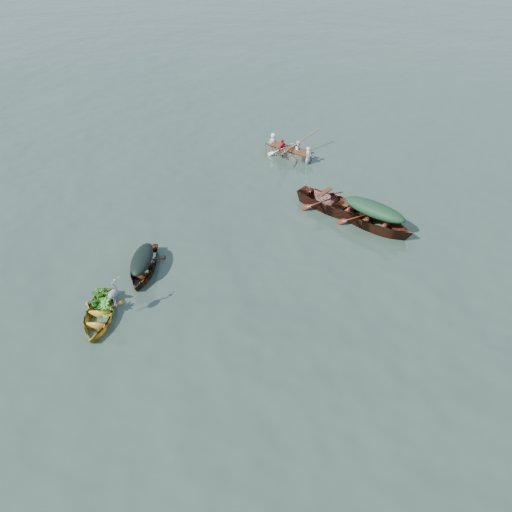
{
  "coord_description": "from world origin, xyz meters",
  "views": [
    {
      "loc": [
        6.01,
        -10.01,
        10.32
      ],
      "look_at": [
        -0.49,
        1.46,
        0.5
      ],
      "focal_mm": 35.0,
      "sensor_mm": 36.0,
      "label": 1
    }
  ],
  "objects_px": {
    "yellow_dinghy": "(100,320)",
    "rowed_boat": "(290,157)",
    "green_tarp_boat": "(371,227)",
    "dark_covered_boat": "(144,272)",
    "open_wooden_boat": "(336,212)",
    "heron": "(114,297)"
  },
  "relations": [
    {
      "from": "yellow_dinghy",
      "to": "rowed_boat",
      "type": "height_order",
      "value": "rowed_boat"
    },
    {
      "from": "green_tarp_boat",
      "to": "dark_covered_boat",
      "type": "bearing_deg",
      "value": 149.77
    },
    {
      "from": "yellow_dinghy",
      "to": "open_wooden_boat",
      "type": "distance_m",
      "value": 9.84
    },
    {
      "from": "green_tarp_boat",
      "to": "yellow_dinghy",
      "type": "bearing_deg",
      "value": 160.37
    },
    {
      "from": "open_wooden_boat",
      "to": "rowed_boat",
      "type": "bearing_deg",
      "value": 56.33
    },
    {
      "from": "dark_covered_boat",
      "to": "heron",
      "type": "height_order",
      "value": "heron"
    },
    {
      "from": "open_wooden_boat",
      "to": "heron",
      "type": "height_order",
      "value": "heron"
    },
    {
      "from": "open_wooden_boat",
      "to": "yellow_dinghy",
      "type": "bearing_deg",
      "value": 167.08
    },
    {
      "from": "open_wooden_boat",
      "to": "dark_covered_boat",
      "type": "bearing_deg",
      "value": 157.84
    },
    {
      "from": "heron",
      "to": "yellow_dinghy",
      "type": "bearing_deg",
      "value": -174.81
    },
    {
      "from": "dark_covered_boat",
      "to": "heron",
      "type": "distance_m",
      "value": 2.4
    },
    {
      "from": "green_tarp_boat",
      "to": "heron",
      "type": "relative_size",
      "value": 4.93
    },
    {
      "from": "rowed_boat",
      "to": "heron",
      "type": "bearing_deg",
      "value": -169.69
    },
    {
      "from": "yellow_dinghy",
      "to": "rowed_boat",
      "type": "relative_size",
      "value": 0.75
    },
    {
      "from": "yellow_dinghy",
      "to": "dark_covered_boat",
      "type": "xyz_separation_m",
      "value": [
        -0.34,
        2.44,
        0.0
      ]
    },
    {
      "from": "yellow_dinghy",
      "to": "rowed_boat",
      "type": "distance_m",
      "value": 12.67
    },
    {
      "from": "green_tarp_boat",
      "to": "open_wooden_boat",
      "type": "height_order",
      "value": "open_wooden_boat"
    },
    {
      "from": "dark_covered_boat",
      "to": "open_wooden_boat",
      "type": "height_order",
      "value": "open_wooden_boat"
    },
    {
      "from": "dark_covered_boat",
      "to": "green_tarp_boat",
      "type": "distance_m",
      "value": 8.5
    },
    {
      "from": "yellow_dinghy",
      "to": "open_wooden_boat",
      "type": "xyz_separation_m",
      "value": [
        3.79,
        9.08,
        0.0
      ]
    },
    {
      "from": "dark_covered_boat",
      "to": "heron",
      "type": "xyz_separation_m",
      "value": [
        0.79,
        -2.11,
        0.83
      ]
    },
    {
      "from": "yellow_dinghy",
      "to": "heron",
      "type": "relative_size",
      "value": 3.04
    }
  ]
}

